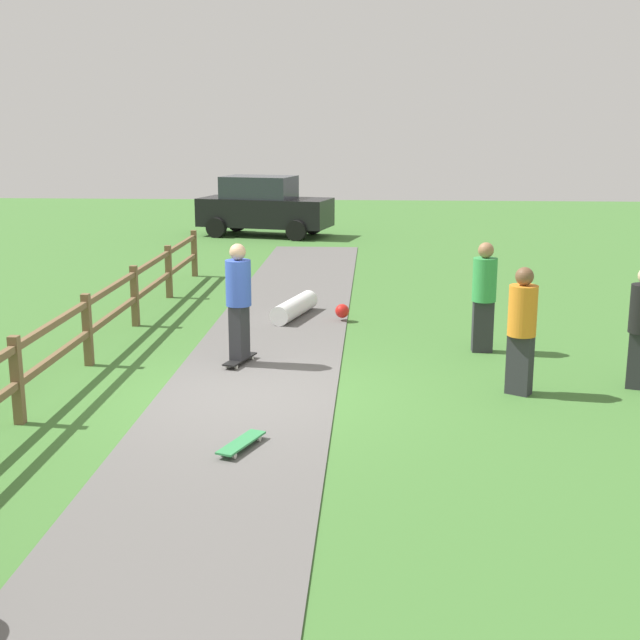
% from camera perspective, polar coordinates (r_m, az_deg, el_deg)
% --- Properties ---
extents(ground_plane, '(60.00, 60.00, 0.00)m').
position_cam_1_polar(ground_plane, '(11.53, -4.90, -5.03)').
color(ground_plane, '#427533').
extents(asphalt_path, '(2.40, 28.00, 0.02)m').
position_cam_1_polar(asphalt_path, '(11.53, -4.90, -4.98)').
color(asphalt_path, '#605E5B').
rests_on(asphalt_path, ground_plane).
extents(wooden_fence, '(0.12, 18.12, 1.10)m').
position_cam_1_polar(wooden_fence, '(12.01, -17.33, -1.54)').
color(wooden_fence, brown).
rests_on(wooden_fence, ground_plane).
extents(skater_riding, '(0.47, 0.82, 1.83)m').
position_cam_1_polar(skater_riding, '(12.70, -5.48, 1.51)').
color(skater_riding, black).
rests_on(skater_riding, asphalt_path).
extents(skater_fallen, '(1.42, 1.67, 0.36)m').
position_cam_1_polar(skater_fallen, '(15.92, -1.48, 0.83)').
color(skater_fallen, white).
rests_on(skater_fallen, asphalt_path).
extents(skateboard_loose, '(0.47, 0.82, 0.08)m').
position_cam_1_polar(skateboard_loose, '(9.63, -5.31, -8.21)').
color(skateboard_loose, '#338C4C').
rests_on(skateboard_loose, asphalt_path).
extents(bystander_orange, '(0.52, 0.52, 1.74)m').
position_cam_1_polar(bystander_orange, '(11.60, 13.39, -0.33)').
color(bystander_orange, '#2D2D33').
rests_on(bystander_orange, ground_plane).
extents(bystander_green, '(0.39, 0.39, 1.76)m').
position_cam_1_polar(bystander_green, '(13.67, 10.96, 1.86)').
color(bystander_green, '#2D2D33').
rests_on(bystander_green, ground_plane).
extents(parked_car_black, '(4.47, 2.70, 1.92)m').
position_cam_1_polar(parked_car_black, '(27.78, -3.80, 7.63)').
color(parked_car_black, black).
rests_on(parked_car_black, ground_plane).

